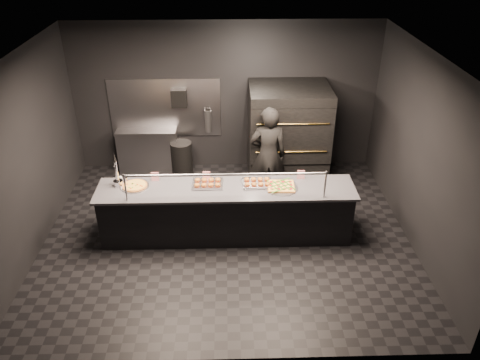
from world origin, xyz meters
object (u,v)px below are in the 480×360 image
(pizza_oven, at_px, (288,134))
(towel_dispenser, at_px, (179,98))
(fire_extinguisher, at_px, (208,121))
(square_pizza, at_px, (281,186))
(service_counter, at_px, (226,212))
(trash_bin, at_px, (182,159))
(slider_tray_b, at_px, (257,182))
(round_pizza, at_px, (135,186))
(slider_tray_a, at_px, (208,183))
(worker, at_px, (268,155))
(prep_shelf, at_px, (148,150))
(beer_tap, at_px, (117,176))

(pizza_oven, relative_size, towel_dispenser, 5.46)
(fire_extinguisher, relative_size, square_pizza, 0.94)
(service_counter, height_order, trash_bin, service_counter)
(service_counter, distance_m, fire_extinguisher, 2.50)
(slider_tray_b, bearing_deg, towel_dispenser, 121.63)
(trash_bin, bearing_deg, round_pizza, -105.27)
(trash_bin, bearing_deg, pizza_oven, -5.72)
(square_pizza, bearing_deg, service_counter, -179.88)
(service_counter, height_order, slider_tray_a, service_counter)
(fire_extinguisher, bearing_deg, slider_tray_a, -88.61)
(fire_extinguisher, relative_size, worker, 0.28)
(prep_shelf, relative_size, slider_tray_b, 2.31)
(service_counter, xyz_separation_m, beer_tap, (-1.72, 0.14, 0.62))
(service_counter, distance_m, beer_tap, 1.83)
(pizza_oven, distance_m, square_pizza, 1.93)
(prep_shelf, bearing_deg, beer_tap, -93.07)
(towel_dispenser, bearing_deg, trash_bin, -90.00)
(fire_extinguisher, relative_size, beer_tap, 0.87)
(round_pizza, xyz_separation_m, trash_bin, (0.55, 2.01, -0.58))
(prep_shelf, height_order, beer_tap, beer_tap)
(fire_extinguisher, height_order, slider_tray_b, fire_extinguisher)
(service_counter, bearing_deg, slider_tray_b, 13.28)
(slider_tray_a, xyz_separation_m, slider_tray_b, (0.79, 0.00, -0.00))
(pizza_oven, height_order, prep_shelf, pizza_oven)
(fire_extinguisher, xyz_separation_m, worker, (1.11, -1.25, -0.15))
(beer_tap, xyz_separation_m, round_pizza, (0.27, -0.04, -0.15))
(pizza_oven, height_order, beer_tap, pizza_oven)
(pizza_oven, relative_size, square_pizza, 3.56)
(fire_extinguisher, relative_size, slider_tray_a, 1.01)
(slider_tray_b, height_order, square_pizza, slider_tray_b)
(beer_tap, xyz_separation_m, worker, (2.47, 1.01, -0.17))
(fire_extinguisher, relative_size, round_pizza, 1.11)
(prep_shelf, relative_size, fire_extinguisher, 2.38)
(service_counter, xyz_separation_m, prep_shelf, (-1.60, 2.32, -0.01))
(pizza_oven, bearing_deg, towel_dispenser, 166.86)
(slider_tray_a, bearing_deg, towel_dispenser, 104.91)
(beer_tap, relative_size, slider_tray_a, 1.16)
(service_counter, relative_size, beer_tap, 7.05)
(slider_tray_b, height_order, worker, worker)
(round_pizza, relative_size, trash_bin, 0.64)
(slider_tray_a, height_order, worker, worker)
(service_counter, distance_m, prep_shelf, 2.82)
(square_pizza, distance_m, worker, 1.15)
(square_pizza, height_order, worker, worker)
(pizza_oven, xyz_separation_m, trash_bin, (-2.10, 0.21, -0.61))
(slider_tray_b, bearing_deg, round_pizza, -179.35)
(slider_tray_a, distance_m, trash_bin, 2.17)
(pizza_oven, height_order, worker, pizza_oven)
(beer_tap, xyz_separation_m, trash_bin, (0.82, 1.97, -0.73))
(square_pizza, xyz_separation_m, trash_bin, (-1.77, 2.11, -0.58))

